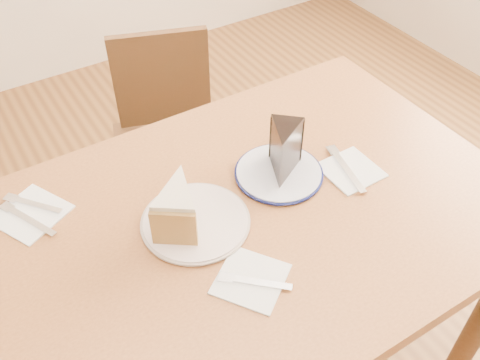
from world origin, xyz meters
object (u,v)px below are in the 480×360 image
(plate_cream, at_px, (196,222))
(plate_navy, at_px, (279,173))
(chair_far, at_px, (171,140))
(carrot_cake, at_px, (179,204))
(table, at_px, (248,243))
(chocolate_cake, at_px, (283,154))

(plate_cream, height_order, plate_navy, same)
(chair_far, height_order, plate_cream, chair_far)
(chair_far, height_order, carrot_cake, carrot_cake)
(table, height_order, plate_cream, plate_cream)
(carrot_cake, bearing_deg, plate_navy, 37.70)
(table, distance_m, carrot_cake, 0.21)
(chocolate_cake, bearing_deg, plate_navy, -27.14)
(carrot_cake, height_order, chocolate_cake, chocolate_cake)
(plate_cream, bearing_deg, chair_far, 70.36)
(table, xyz_separation_m, chair_far, (0.12, 0.68, -0.22))
(plate_navy, bearing_deg, chocolate_cake, -68.98)
(plate_navy, distance_m, carrot_cake, 0.27)
(chair_far, bearing_deg, chocolate_cake, 109.99)
(table, bearing_deg, carrot_cake, 158.20)
(chair_far, relative_size, plate_navy, 3.92)
(plate_cream, height_order, chocolate_cake, chocolate_cake)
(plate_cream, xyz_separation_m, carrot_cake, (-0.02, 0.02, 0.05))
(chair_far, relative_size, plate_cream, 3.48)
(table, relative_size, plate_navy, 6.08)
(plate_navy, bearing_deg, table, -152.74)
(chair_far, distance_m, carrot_cake, 0.77)
(chair_far, xyz_separation_m, carrot_cake, (-0.25, -0.62, 0.37))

